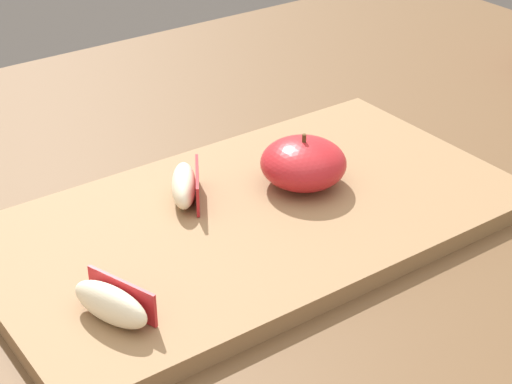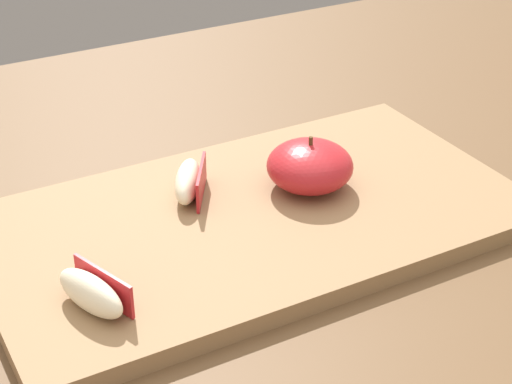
# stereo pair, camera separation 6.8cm
# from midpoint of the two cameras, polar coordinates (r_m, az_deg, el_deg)

# --- Properties ---
(dining_table) EXTENTS (1.13, 0.93, 0.76)m
(dining_table) POSITION_cam_midpoint_polar(r_m,az_deg,el_deg) (0.80, 6.29, -7.91)
(dining_table) COLOR brown
(dining_table) RESTS_ON ground_plane
(cutting_board) EXTENTS (0.45, 0.25, 0.02)m
(cutting_board) POSITION_cam_midpoint_polar(r_m,az_deg,el_deg) (0.70, 2.80, -2.05)
(cutting_board) COLOR olive
(cutting_board) RESTS_ON dining_table
(apple_half_skin_up) EXTENTS (0.07, 0.07, 0.05)m
(apple_half_skin_up) POSITION_cam_midpoint_polar(r_m,az_deg,el_deg) (0.73, 6.68, 1.78)
(apple_half_skin_up) COLOR #B21E23
(apple_half_skin_up) RESTS_ON cutting_board
(apple_wedge_near_knife) EXTENTS (0.04, 0.07, 0.03)m
(apple_wedge_near_knife) POSITION_cam_midpoint_polar(r_m,az_deg,el_deg) (0.59, -7.77, -6.87)
(apple_wedge_near_knife) COLOR beige
(apple_wedge_near_knife) RESTS_ON cutting_board
(apple_wedge_right) EXTENTS (0.05, 0.06, 0.03)m
(apple_wedge_right) POSITION_cam_midpoint_polar(r_m,az_deg,el_deg) (0.71, -1.81, 0.65)
(apple_wedge_right) COLOR beige
(apple_wedge_right) RESTS_ON cutting_board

